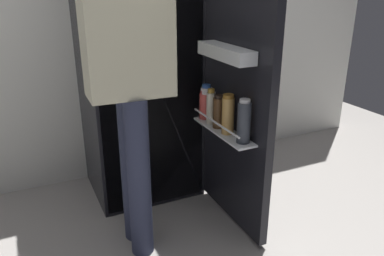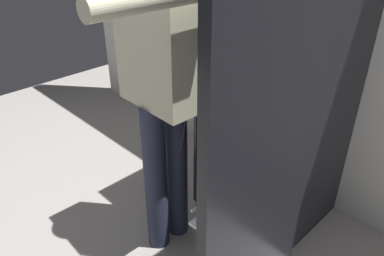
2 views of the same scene
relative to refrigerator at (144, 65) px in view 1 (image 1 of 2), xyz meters
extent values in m
plane|color=gray|center=(-0.03, -0.49, -0.89)|extent=(5.82, 5.82, 0.00)
cube|color=silver|center=(-0.03, 0.40, 0.31)|extent=(4.40, 0.10, 2.42)
cube|color=black|center=(-0.03, 0.06, 0.00)|extent=(0.69, 0.60, 1.79)
cube|color=white|center=(-0.03, -0.24, 0.00)|extent=(0.65, 0.01, 1.75)
cube|color=white|center=(-0.03, -0.19, -0.06)|extent=(0.61, 0.09, 0.01)
cube|color=black|center=(0.34, -0.58, 0.01)|extent=(0.05, 0.67, 1.76)
cube|color=white|center=(0.26, -0.58, -0.29)|extent=(0.11, 0.53, 0.01)
cylinder|color=silver|center=(0.21, -0.58, -0.23)|extent=(0.01, 0.51, 0.01)
cube|color=white|center=(0.26, -0.58, 0.15)|extent=(0.10, 0.45, 0.07)
cylinder|color=#333842|center=(0.27, -0.78, -0.18)|extent=(0.07, 0.07, 0.22)
cylinder|color=silver|center=(0.27, -0.78, -0.06)|extent=(0.05, 0.05, 0.02)
cylinder|color=white|center=(0.27, -0.36, -0.19)|extent=(0.07, 0.07, 0.19)
cylinder|color=#335BB2|center=(0.27, -0.36, -0.08)|extent=(0.05, 0.05, 0.02)
cylinder|color=tan|center=(0.26, -0.63, -0.18)|extent=(0.07, 0.07, 0.20)
cylinder|color=#996623|center=(0.26, -0.63, -0.07)|extent=(0.06, 0.06, 0.02)
cylinder|color=brown|center=(0.26, -0.53, -0.20)|extent=(0.06, 0.06, 0.17)
cylinder|color=black|center=(0.26, -0.53, -0.10)|extent=(0.05, 0.05, 0.02)
cylinder|color=#EDE5CC|center=(0.25, -0.44, -0.19)|extent=(0.05, 0.05, 0.19)
cylinder|color=#B78933|center=(0.25, -0.44, -0.09)|extent=(0.04, 0.04, 0.02)
cylinder|color=#DB4C47|center=(0.26, -0.36, -0.21)|extent=(0.07, 0.07, 0.16)
cylinder|color=#B22D28|center=(0.26, -0.36, -0.12)|extent=(0.06, 0.06, 0.02)
cylinder|color=#2D334C|center=(-0.26, -0.49, -0.46)|extent=(0.12, 0.12, 0.87)
cylinder|color=#2D334C|center=(-0.26, -0.64, -0.46)|extent=(0.12, 0.12, 0.87)
cube|color=beige|center=(-0.26, -0.56, 0.29)|extent=(0.41, 0.23, 0.62)
cylinder|color=beige|center=(-0.25, -0.36, 0.26)|extent=(0.08, 0.08, 0.58)
camera|label=1|loc=(-0.75, -2.33, 0.49)|focal=35.70mm
camera|label=2|loc=(0.99, -1.60, 0.78)|focal=35.14mm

